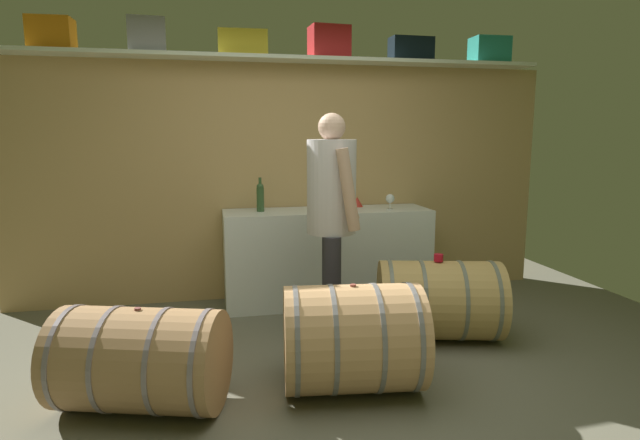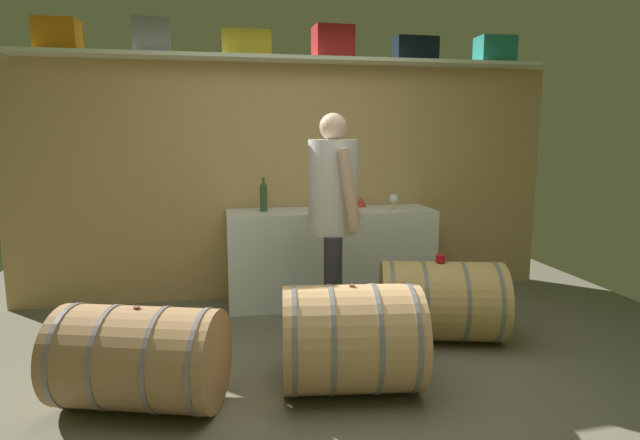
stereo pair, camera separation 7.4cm
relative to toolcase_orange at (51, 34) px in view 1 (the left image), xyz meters
name	(u,v)px [view 1 (the left image)]	position (x,y,z in m)	size (l,w,h in m)	color
ground_plane	(322,362)	(1.93, -1.43, -2.36)	(6.30, 7.42, 0.02)	#666351
back_wall_panel	(287,183)	(1.93, 0.15, -1.25)	(5.10, 0.10, 2.19)	tan
high_shelf_board	(288,60)	(1.93, 0.00, -0.14)	(4.69, 0.40, 0.03)	silver
toolcase_orange	(51,34)	(0.00, 0.00, 0.00)	(0.33, 0.23, 0.26)	orange
toolcase_grey	(147,36)	(0.74, 0.00, 0.01)	(0.30, 0.29, 0.28)	gray
toolcase_yellow	(243,43)	(1.54, 0.00, -0.02)	(0.42, 0.21, 0.22)	yellow
toolcase_red	(329,43)	(2.31, 0.00, 0.01)	(0.34, 0.25, 0.28)	red
toolcase_black	(411,49)	(3.09, 0.00, -0.02)	(0.40, 0.19, 0.22)	black
toolcase_teal	(489,51)	(3.89, 0.00, -0.01)	(0.34, 0.24, 0.25)	#218276
work_cabinet	(327,256)	(2.26, -0.18, -1.91)	(1.88, 0.53, 0.87)	white
wine_bottle_green	(260,196)	(1.65, -0.15, -1.35)	(0.07, 0.07, 0.30)	#33542D
wine_glass	(390,199)	(2.83, -0.26, -1.39)	(0.08, 0.08, 0.14)	white
red_funnel	(357,202)	(2.58, -0.03, -1.43)	(0.11, 0.11, 0.09)	red
wine_barrel_near	(439,300)	(2.89, -1.22, -2.05)	(1.02, 0.79, 0.61)	tan
wine_barrel_far	(141,359)	(0.80, -1.85, -2.05)	(1.04, 0.82, 0.60)	#A3784D
wine_barrel_flank	(353,338)	(2.02, -1.87, -2.02)	(0.89, 0.74, 0.67)	tan
tasting_cup	(439,258)	(2.87, -1.22, -1.72)	(0.07, 0.07, 0.05)	red
winemaker_pouring	(332,204)	(2.09, -1.07, -1.31)	(0.45, 0.53, 1.70)	#2E2D35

